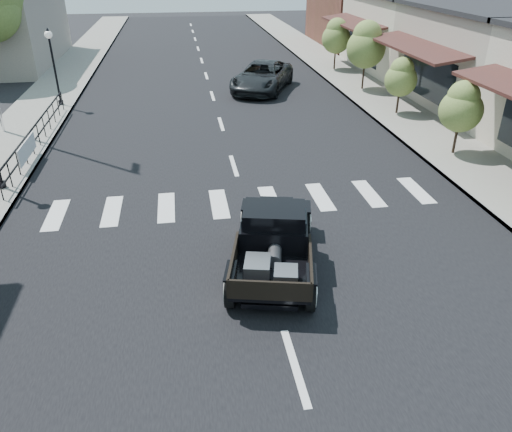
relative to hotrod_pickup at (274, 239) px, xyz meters
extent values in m
plane|color=black|center=(-0.21, -0.38, -0.78)|extent=(120.00, 120.00, 0.00)
cube|color=black|center=(-0.21, 14.62, -0.77)|extent=(14.00, 80.00, 0.02)
cube|color=#9A988C|center=(-8.71, 14.62, -0.70)|extent=(3.00, 80.00, 0.15)
cube|color=gray|center=(8.29, 14.62, -0.70)|extent=(3.00, 80.00, 0.15)
cube|color=beige|center=(14.79, 21.62, 1.47)|extent=(10.00, 9.00, 4.50)
imported|color=black|center=(2.63, 17.44, -0.02)|extent=(4.56, 6.04, 1.53)
camera|label=1|loc=(-1.99, -10.07, 6.07)|focal=35.00mm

